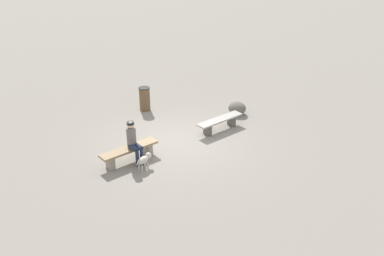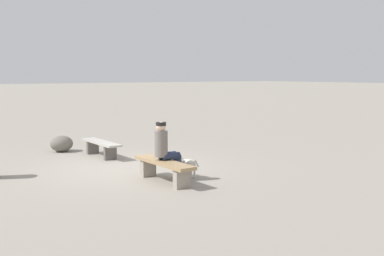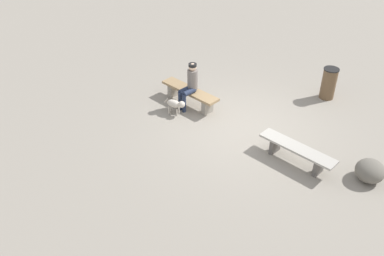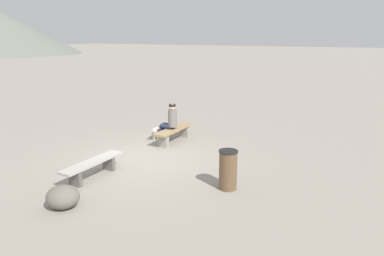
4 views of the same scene
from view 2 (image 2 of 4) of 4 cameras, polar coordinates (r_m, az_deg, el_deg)
The scene contains 6 objects.
ground at distance 11.49m, azimuth -8.86°, elevation -5.09°, with size 210.00×210.00×0.06m, color gray.
bench_left at distance 13.09m, azimuth -11.26°, elevation -2.14°, with size 1.87×0.43×0.43m.
bench_right at distance 9.87m, azimuth -3.52°, elevation -4.85°, with size 1.88×0.44×0.46m.
seated_person at distance 9.93m, azimuth -3.36°, elevation -2.38°, with size 0.31×0.60×1.30m.
dog at distance 10.30m, azimuth -0.71°, elevation -4.44°, with size 0.62×0.33×0.45m.
boulder at distance 14.24m, azimuth -15.93°, elevation -1.89°, with size 0.63×0.68×0.48m, color #6B665B.
Camera 2 is at (10.15, -4.85, 2.30)m, focal length 42.84 mm.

